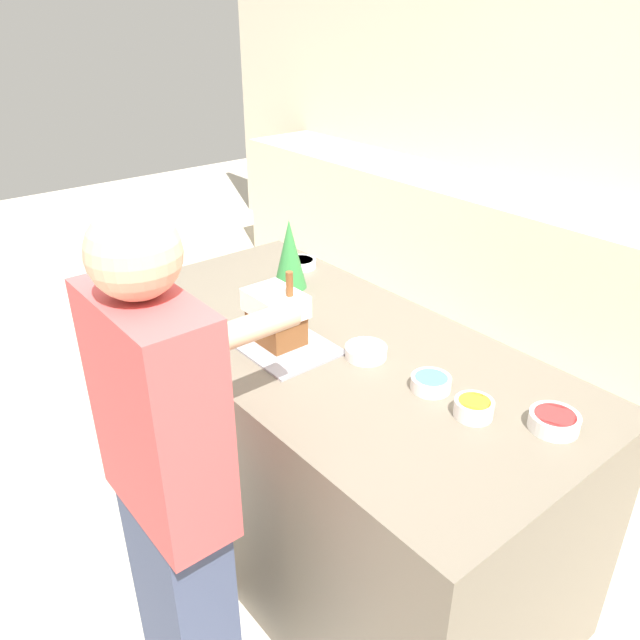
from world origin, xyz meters
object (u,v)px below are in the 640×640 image
baking_tray (277,341)px  candy_bowl_far_left (474,408)px  gingerbread_house (276,315)px  person (170,490)px  candy_bowl_center_rear (301,263)px  candy_bowl_near_tray_left (431,382)px  decorative_tree (290,254)px  candy_bowl_beside_tree (366,351)px  candy_bowl_near_tray_right (554,421)px

baking_tray → candy_bowl_far_left: candy_bowl_far_left is taller
gingerbread_house → person: person is taller
candy_bowl_center_rear → candy_bowl_near_tray_left: bearing=-15.6°
candy_bowl_near_tray_left → gingerbread_house: bearing=-160.0°
candy_bowl_center_rear → gingerbread_house: bearing=-44.6°
baking_tray → candy_bowl_center_rear: size_ratio=3.19×
candy_bowl_far_left → candy_bowl_center_rear: size_ratio=0.83×
candy_bowl_near_tray_left → candy_bowl_center_rear: (-1.01, 0.28, -0.00)m
decorative_tree → candy_bowl_far_left: 1.05m
candy_bowl_near_tray_left → candy_bowl_beside_tree: size_ratio=0.88×
gingerbread_house → candy_bowl_center_rear: size_ratio=1.96×
candy_bowl_far_left → candy_bowl_near_tray_left: bearing=176.8°
candy_bowl_center_rear → person: size_ratio=0.08×
decorative_tree → candy_bowl_far_left: bearing=-7.2°
decorative_tree → candy_bowl_beside_tree: size_ratio=2.06×
candy_bowl_beside_tree → candy_bowl_near_tray_right: 0.62m
candy_bowl_center_rear → decorative_tree: bearing=-49.4°
gingerbread_house → person: bearing=-61.3°
candy_bowl_near_tray_left → candy_bowl_far_left: 0.17m
candy_bowl_near_tray_right → gingerbread_house: bearing=-160.6°
decorative_tree → candy_bowl_far_left: decorative_tree is taller
person → gingerbread_house: bearing=118.7°
baking_tray → candy_bowl_near_tray_left: (0.53, 0.19, 0.02)m
gingerbread_house → candy_bowl_center_rear: gingerbread_house is taller
person → candy_bowl_center_rear: bearing=127.1°
baking_tray → decorative_tree: bearing=137.5°
candy_bowl_near_tray_left → candy_bowl_near_tray_right: size_ratio=0.89×
candy_bowl_near_tray_right → person: (-0.56, -0.89, -0.13)m
candy_bowl_far_left → candy_bowl_beside_tree: 0.43m
candy_bowl_near_tray_left → candy_bowl_beside_tree: 0.26m
candy_bowl_far_left → candy_bowl_center_rear: bearing=166.2°
candy_bowl_near_tray_left → baking_tray: bearing=-160.0°
decorative_tree → gingerbread_house: bearing=-42.4°
person → baking_tray: bearing=118.7°
candy_bowl_beside_tree → candy_bowl_near_tray_left: bearing=4.7°
gingerbread_house → decorative_tree: size_ratio=0.92×
gingerbread_house → person: size_ratio=0.16×
baking_tray → candy_bowl_near_tray_right: bearing=19.4°
candy_bowl_far_left → candy_bowl_near_tray_right: (0.18, 0.12, -0.00)m
candy_bowl_beside_tree → candy_bowl_near_tray_right: (0.61, 0.14, 0.00)m
candy_bowl_near_tray_right → candy_bowl_beside_tree: bearing=-167.3°
candy_bowl_far_left → person: bearing=-116.5°
gingerbread_house → decorative_tree: (-0.34, 0.31, 0.04)m
decorative_tree → baking_tray: bearing=-42.5°
gingerbread_house → person: 0.69m
baking_tray → candy_bowl_far_left: size_ratio=3.86×
candy_bowl_beside_tree → candy_bowl_far_left: bearing=1.6°
candy_bowl_near_tray_right → candy_bowl_near_tray_left: bearing=-161.5°
candy_bowl_center_rear → person: (0.80, -1.05, -0.13)m
baking_tray → candy_bowl_near_tray_left: candy_bowl_near_tray_left is taller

